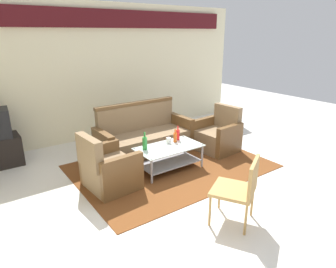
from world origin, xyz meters
The scene contains 12 objects.
ground_plane centered at (0.00, 0.00, 0.00)m, with size 14.00×14.00×0.00m, color silver.
wall_back centered at (0.00, 3.05, 1.48)m, with size 6.52×0.19×2.80m.
rug centered at (-0.13, 0.79, 0.01)m, with size 3.19×2.28×0.01m, color brown.
couch centered at (-0.22, 1.53, 0.32)m, with size 1.81×0.76×0.96m.
armchair_left centered at (-1.31, 0.73, 0.29)m, with size 0.75×0.81×0.85m.
armchair_right centered at (1.05, 0.88, 0.29)m, with size 0.75×0.81×0.85m.
coffee_table centered at (-0.23, 0.72, 0.27)m, with size 1.10×0.60×0.40m.
bottle_red centered at (0.09, 0.90, 0.51)m, with size 0.06×0.06×0.26m.
bottle_green centered at (-0.62, 0.84, 0.52)m, with size 0.08×0.08×0.29m.
bottle_orange centered at (-0.01, 0.84, 0.50)m, with size 0.06×0.06×0.23m.
cup centered at (-0.13, 0.86, 0.46)m, with size 0.08×0.08×0.10m, color silver.
wicker_chair centered at (-0.40, -0.98, 0.49)m, with size 0.65×0.65×0.84m.
Camera 1 is at (-2.90, -3.00, 2.20)m, focal length 31.74 mm.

